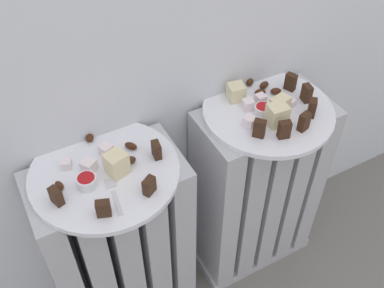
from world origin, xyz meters
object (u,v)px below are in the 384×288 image
plate_left (105,172)px  fork (114,193)px  plate_right (268,111)px  jam_bowl_left (87,181)px  radiator_right (256,191)px  jam_bowl_right (263,109)px  radiator_left (121,250)px

plate_left → fork: fork is taller
plate_left → plate_right: same height
plate_left → jam_bowl_left: size_ratio=7.59×
plate_right → fork: 0.41m
plate_left → fork: size_ratio=3.25×
jam_bowl_left → fork: bearing=-48.7°
jam_bowl_left → fork: 0.06m
radiator_right → fork: (-0.40, -0.07, 0.30)m
plate_right → jam_bowl_right: jam_bowl_right is taller
jam_bowl_left → jam_bowl_right: jam_bowl_left is taller
radiator_left → radiator_right: (0.40, 0.00, 0.00)m
plate_right → jam_bowl_right: 0.03m
radiator_right → fork: size_ratio=5.99×
radiator_left → radiator_right: same height
plate_right → jam_bowl_right: (-0.02, -0.01, 0.02)m
radiator_left → plate_right: bearing=0.0°
jam_bowl_right → plate_right: bearing=16.4°
radiator_left → jam_bowl_left: 0.31m
plate_right → fork: bearing=-170.8°
jam_bowl_left → fork: size_ratio=0.43×
jam_bowl_left → plate_right: bearing=3.0°
radiator_left → plate_right: plate_right is taller
radiator_right → jam_bowl_right: jam_bowl_right is taller
radiator_right → jam_bowl_left: size_ratio=13.98×
radiator_left → jam_bowl_left: size_ratio=13.98×
jam_bowl_right → jam_bowl_left: bearing=-177.7°
plate_left → jam_bowl_right: jam_bowl_right is taller
radiator_left → jam_bowl_right: size_ratio=13.96×
radiator_left → plate_left: size_ratio=1.84×
radiator_right → plate_right: bearing=0.0°
jam_bowl_left → fork: jam_bowl_left is taller
jam_bowl_right → fork: bearing=-171.2°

